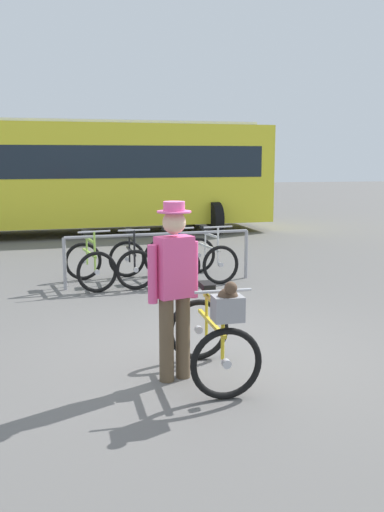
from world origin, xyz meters
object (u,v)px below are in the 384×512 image
at_px(racked_bike_lime, 90,264).
at_px(racked_bike_blue, 171,260).
at_px(person_with_featured_bike, 174,284).
at_px(racked_bike_white, 209,258).
at_px(bus_distant, 90,171).
at_px(featured_bicycle, 215,334).
at_px(racked_bike_black, 131,262).

xyz_separation_m(racked_bike_lime, racked_bike_blue, (1.39, 0.14, 0.00)).
bearing_deg(racked_bike_lime, racked_bike_blue, 5.62).
bearing_deg(racked_bike_lime, person_with_featured_bike, -80.43).
relative_size(racked_bike_lime, person_with_featured_bike, 0.71).
relative_size(racked_bike_lime, racked_bike_blue, 1.00).
height_order(racked_bike_white, bus_distant, bus_distant).
height_order(featured_bicycle, bus_distant, bus_distant).
relative_size(racked_bike_blue, bus_distant, 0.12).
bearing_deg(person_with_featured_bike, racked_bike_white, 72.88).
distance_m(racked_bike_lime, bus_distant, 6.88).
bearing_deg(racked_bike_lime, bus_distant, 88.30).
bearing_deg(racked_bike_black, racked_bike_blue, 5.62).
xyz_separation_m(racked_bike_blue, racked_bike_white, (0.70, 0.07, 0.00)).
relative_size(racked_bike_blue, person_with_featured_bike, 0.71).
bearing_deg(racked_bike_white, person_with_featured_bike, -107.12).
xyz_separation_m(person_with_featured_bike, bus_distant, (-0.52, 10.99, 0.79)).
bearing_deg(racked_bike_lime, racked_bike_black, 5.62).
xyz_separation_m(racked_bike_white, person_with_featured_bike, (-1.37, -4.46, 0.58)).
bearing_deg(racked_bike_white, racked_bike_lime, -174.38).
bearing_deg(bus_distant, racked_bike_blue, -79.75).
relative_size(racked_bike_black, featured_bicycle, 0.92).
height_order(racked_bike_blue, bus_distant, bus_distant).
bearing_deg(racked_bike_lime, featured_bicycle, -76.34).
relative_size(racked_bike_lime, racked_bike_white, 1.01).
bearing_deg(racked_bike_white, racked_bike_blue, -174.38).
height_order(featured_bicycle, person_with_featured_bike, person_with_featured_bike).
bearing_deg(bus_distant, racked_bike_lime, -91.70).
bearing_deg(bus_distant, featured_bicycle, -85.52).
height_order(racked_bike_blue, featured_bicycle, featured_bicycle).
bearing_deg(featured_bicycle, racked_bike_lime, 103.66).
bearing_deg(racked_bike_black, person_with_featured_bike, -89.73).
bearing_deg(racked_bike_blue, racked_bike_white, 5.62).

